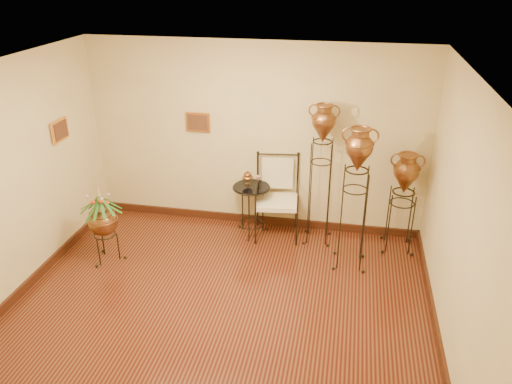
% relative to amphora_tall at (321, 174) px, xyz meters
% --- Properties ---
extents(ground, '(5.00, 5.00, 0.00)m').
position_rel_amphora_tall_xyz_m(ground, '(-1.00, -2.15, -1.06)').
color(ground, '#603216').
rests_on(ground, ground).
extents(room_shell, '(5.02, 5.02, 2.81)m').
position_rel_amphora_tall_xyz_m(room_shell, '(-1.01, -2.14, 0.67)').
color(room_shell, beige).
rests_on(room_shell, ground).
extents(amphora_tall, '(0.51, 0.51, 2.07)m').
position_rel_amphora_tall_xyz_m(amphora_tall, '(0.00, 0.00, 0.00)').
color(amphora_tall, black).
rests_on(amphora_tall, ground).
extents(amphora_mid, '(0.56, 0.56, 1.96)m').
position_rel_amphora_tall_xyz_m(amphora_mid, '(0.48, -0.56, -0.07)').
color(amphora_mid, black).
rests_on(amphora_mid, ground).
extents(amphora_short, '(0.54, 0.54, 1.47)m').
position_rel_amphora_tall_xyz_m(amphora_short, '(1.15, 0.00, -0.33)').
color(amphora_short, black).
rests_on(amphora_short, ground).
extents(planter_urn, '(0.63, 0.63, 1.14)m').
position_rel_amphora_tall_xyz_m(planter_urn, '(-2.80, -1.10, -0.42)').
color(planter_urn, black).
rests_on(planter_urn, ground).
extents(armchair, '(0.76, 0.72, 1.22)m').
position_rel_amphora_tall_xyz_m(armchair, '(-0.61, 0.00, -0.45)').
color(armchair, black).
rests_on(armchair, ground).
extents(side_table, '(0.56, 0.56, 0.98)m').
position_rel_amphora_tall_xyz_m(side_table, '(-0.99, 0.00, -0.65)').
color(side_table, black).
rests_on(side_table, ground).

